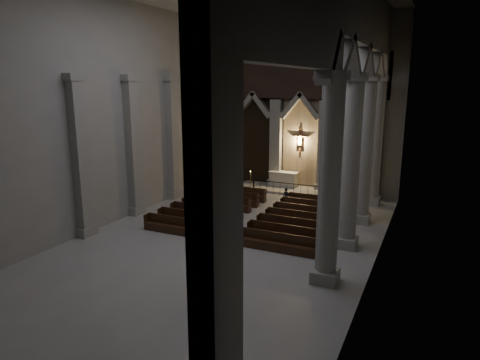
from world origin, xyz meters
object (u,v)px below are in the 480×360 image
Objects in this scene: altar at (284,179)px; worshipper at (286,197)px; altar_rail at (287,187)px; candle_stand_left at (250,187)px; pews at (254,216)px; candle_stand_right at (334,193)px.

altar is 1.81× the size of worshipper.
altar is 2.44m from altar_rail.
pews is at bearing -64.64° from candle_stand_left.
worshipper is at bearing -72.33° from altar_rail.
altar reaches higher than worshipper.
pews is 7.96× the size of worshipper.
pews is at bearing -82.70° from altar.
candle_stand_right is at bearing -20.71° from altar.
worshipper is at bearing -68.82° from altar.
altar_rail is 2.32m from worshipper.
candle_stand_left is (-1.67, -2.25, -0.27)m from altar.
candle_stand_left reaches higher than worshipper.
worshipper reaches higher than pews.
altar is at bearing 53.44° from candle_stand_left.
altar_rail is at bearing -65.48° from altar.
altar is at bearing 97.30° from pews.
pews is (2.68, -5.65, -0.14)m from candle_stand_left.
altar_rail is 3.24× the size of candle_stand_left.
altar is 2.81m from candle_stand_left.
altar_rail is at bearing 105.47° from worshipper.
altar is 4.75m from worshipper.
altar is at bearing 114.52° from altar_rail.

